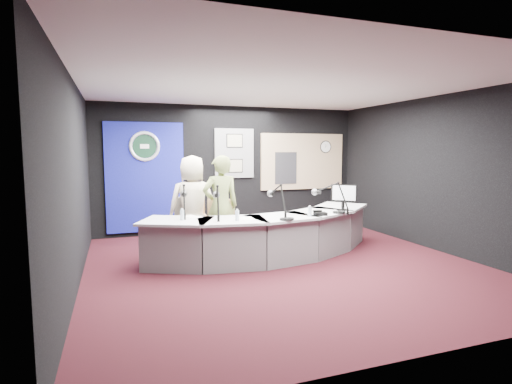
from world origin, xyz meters
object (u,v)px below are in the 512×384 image
object	(u,v)px
person_man	(193,204)
person_woman	(221,206)
broadcast_desk	(269,235)
armchair_right	(221,229)
armchair_left	(193,224)

from	to	relation	value
person_man	person_woman	distance (m)	0.59
broadcast_desk	armchair_right	xyz separation A→B (m)	(-0.76, 0.35, 0.09)
broadcast_desk	armchair_right	world-z (taller)	armchair_right
armchair_right	person_woman	world-z (taller)	person_woman
person_man	person_woman	world-z (taller)	person_woman
armchair_left	person_man	world-z (taller)	person_man
broadcast_desk	armchair_left	bearing A→B (deg)	146.33
armchair_left	person_woman	distance (m)	0.68
armchair_right	person_man	xyz separation A→B (m)	(-0.40, 0.42, 0.40)
armchair_right	person_man	bearing A→B (deg)	150.52
broadcast_desk	armchair_left	world-z (taller)	armchair_left
broadcast_desk	person_woman	bearing A→B (deg)	155.20
person_woman	broadcast_desk	bearing A→B (deg)	152.46
armchair_left	person_man	distance (m)	0.35
person_man	broadcast_desk	bearing A→B (deg)	146.78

